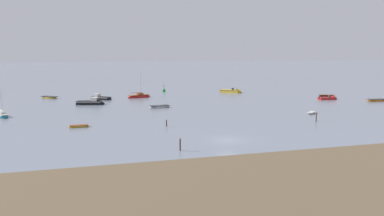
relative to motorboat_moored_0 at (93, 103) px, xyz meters
The scene contains 18 objects.
ground_plane 43.94m from the motorboat_moored_0, 69.40° to the right, with size 800.00×800.00×0.00m, color gray.
mudflat_shore 65.77m from the motorboat_moored_0, 80.55° to the right, with size 384.08×31.18×0.28m, color brown.
motorboat_moored_0 is the anchor object (origin of this frame).
sailboat_moored_0 15.51m from the motorboat_moored_0, 41.30° to the left, with size 6.46×3.68×6.91m.
motorboat_moored_1 9.18m from the motorboat_moored_0, 80.60° to the left, with size 5.42×4.91×2.07m.
rowboat_moored_0 15.78m from the motorboat_moored_0, 34.75° to the right, with size 4.61×2.09×0.70m.
rowboat_moored_1 58.70m from the motorboat_moored_0, ahead, with size 4.41×2.32×0.66m.
rowboat_moored_2 26.53m from the motorboat_moored_0, 97.07° to the right, with size 3.13×1.19×0.49m.
sailboat_moored_1 20.46m from the motorboat_moored_0, 143.29° to the right, with size 3.49×5.35×5.75m.
motorboat_moored_2 55.95m from the motorboat_moored_0, ahead, with size 4.94×2.23×1.64m.
rowboat_moored_3 46.04m from the motorboat_moored_0, 32.47° to the right, with size 2.92×2.71×0.47m.
rowboat_moored_4 18.04m from the motorboat_moored_0, 123.82° to the left, with size 4.60×4.08×0.73m.
rowboat_moored_5 65.17m from the motorboat_moored_0, 11.32° to the right, with size 4.80×2.09×0.73m.
motorboat_moored_3 41.57m from the motorboat_moored_0, 20.25° to the left, with size 6.30×5.72×2.18m.
channel_buoy 30.61m from the motorboat_moored_0, 47.32° to the left, with size 0.90×0.90×2.30m.
mooring_post_near 31.03m from the motorboat_moored_0, 71.37° to the right, with size 0.22×0.22×1.21m.
mooring_post_left 47.47m from the motorboat_moored_0, 42.81° to the right, with size 0.22×0.22×1.78m.
mooring_post_right 45.45m from the motorboat_moored_0, 79.71° to the right, with size 0.22×0.22×1.69m.
Camera 1 is at (-18.69, -47.35, 11.62)m, focal length 36.82 mm.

